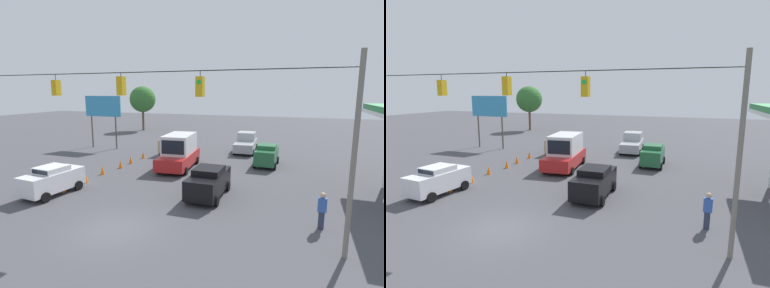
{
  "view_description": "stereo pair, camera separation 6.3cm",
  "coord_description": "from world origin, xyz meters",
  "views": [
    {
      "loc": [
        -8.26,
        11.39,
        6.6
      ],
      "look_at": [
        -0.68,
        -9.1,
        2.75
      ],
      "focal_mm": 28.0,
      "sensor_mm": 36.0,
      "label": 1
    },
    {
      "loc": [
        -8.31,
        11.36,
        6.6
      ],
      "look_at": [
        -0.68,
        -9.1,
        2.75
      ],
      "focal_mm": 28.0,
      "sensor_mm": 36.0,
      "label": 2
    }
  ],
  "objects": [
    {
      "name": "overhead_signal_span",
      "position": [
        -0.03,
        -1.14,
        5.02
      ],
      "size": [
        20.56,
        0.38,
        8.13
      ],
      "color": "slate",
      "rests_on": "ground_plane"
    },
    {
      "name": "traffic_cone_fourth",
      "position": [
        6.37,
        -10.19,
        0.33
      ],
      "size": [
        0.36,
        0.36,
        0.67
      ],
      "primitive_type": "cone",
      "color": "orange",
      "rests_on": "ground_plane"
    },
    {
      "name": "sedan_white_parked_shoulder",
      "position": [
        6.69,
        -2.97,
        0.97
      ],
      "size": [
        2.19,
        4.13,
        1.86
      ],
      "color": "silver",
      "rests_on": "ground_plane"
    },
    {
      "name": "sedan_black_crossing_near",
      "position": [
        -2.92,
        -6.09,
        0.99
      ],
      "size": [
        2.09,
        4.56,
        1.88
      ],
      "color": "black",
      "rests_on": "ground_plane"
    },
    {
      "name": "traffic_cone_second",
      "position": [
        6.37,
        -5.72,
        0.33
      ],
      "size": [
        0.36,
        0.36,
        0.67
      ],
      "primitive_type": "cone",
      "color": "orange",
      "rests_on": "ground_plane"
    },
    {
      "name": "sedan_green_oncoming_far",
      "position": [
        -5.44,
        -15.54,
        1.0
      ],
      "size": [
        1.97,
        4.02,
        1.92
      ],
      "color": "#236038",
      "rests_on": "ground_plane"
    },
    {
      "name": "pickup_truck_silver_oncoming_deep",
      "position": [
        -2.55,
        -21.28,
        0.98
      ],
      "size": [
        2.48,
        5.7,
        2.12
      ],
      "color": "#A8AAB2",
      "rests_on": "ground_plane"
    },
    {
      "name": "sedan_tan_withflow_far",
      "position": [
        4.6,
        -17.78,
        1.05
      ],
      "size": [
        2.07,
        4.18,
        2.02
      ],
      "color": "tan",
      "rests_on": "ground_plane"
    },
    {
      "name": "box_truck_red_withflow_mid",
      "position": [
        1.64,
        -12.14,
        1.45
      ],
      "size": [
        3.07,
        6.27,
        2.94
      ],
      "color": "red",
      "rests_on": "ground_plane"
    },
    {
      "name": "traffic_cone_third",
      "position": [
        6.61,
        -8.0,
        0.33
      ],
      "size": [
        0.36,
        0.36,
        0.67
      ],
      "primitive_type": "cone",
      "color": "orange",
      "rests_on": "ground_plane"
    },
    {
      "name": "ground_plane",
      "position": [
        0.0,
        0.0,
        0.0
      ],
      "size": [
        140.0,
        140.0,
        0.0
      ],
      "primitive_type": "plane",
      "color": "#47474C"
    },
    {
      "name": "traffic_cone_nearest",
      "position": [
        6.39,
        -3.53,
        0.33
      ],
      "size": [
        0.36,
        0.36,
        0.67
      ],
      "primitive_type": "cone",
      "color": "orange",
      "rests_on": "ground_plane"
    },
    {
      "name": "roadside_billboard",
      "position": [
        13.53,
        -17.71,
        4.53
      ],
      "size": [
        4.75,
        0.16,
        6.09
      ],
      "color": "#4C473D",
      "rests_on": "ground_plane"
    },
    {
      "name": "pedestrian",
      "position": [
        -9.4,
        -3.59,
        0.94
      ],
      "size": [
        0.4,
        0.28,
        1.84
      ],
      "color": "#2D334C",
      "rests_on": "ground_plane"
    },
    {
      "name": "traffic_cone_farthest",
      "position": [
        6.48,
        -14.36,
        0.33
      ],
      "size": [
        0.36,
        0.36,
        0.67
      ],
      "primitive_type": "cone",
      "color": "orange",
      "rests_on": "ground_plane"
    },
    {
      "name": "tree_horizon_left",
      "position": [
        17.35,
        -33.73,
        5.27
      ],
      "size": [
        4.37,
        4.37,
        7.48
      ],
      "color": "brown",
      "rests_on": "ground_plane"
    },
    {
      "name": "traffic_cone_fifth",
      "position": [
        6.47,
        -12.02,
        0.33
      ],
      "size": [
        0.36,
        0.36,
        0.67
      ],
      "primitive_type": "cone",
      "color": "orange",
      "rests_on": "ground_plane"
    }
  ]
}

